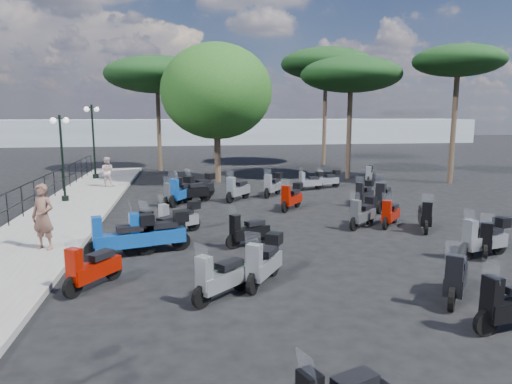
{
  "coord_description": "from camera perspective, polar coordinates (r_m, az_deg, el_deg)",
  "views": [
    {
      "loc": [
        -2.08,
        -13.36,
        3.75
      ],
      "look_at": [
        0.2,
        1.25,
        1.2
      ],
      "focal_mm": 32.0,
      "sensor_mm": 36.0,
      "label": 1
    }
  ],
  "objects": [
    {
      "name": "ground",
      "position": [
        14.03,
        -0.02,
        -5.72
      ],
      "size": [
        120.0,
        120.0,
        0.0
      ],
      "primitive_type": "plane",
      "color": "black",
      "rests_on": "ground"
    },
    {
      "name": "sidewalk",
      "position": [
        17.34,
        -23.45,
        -3.27
      ],
      "size": [
        3.0,
        30.0,
        0.15
      ],
      "primitive_type": "cube",
      "color": "slate",
      "rests_on": "ground"
    },
    {
      "name": "railing",
      "position": [
        17.38,
        -27.95,
        -0.82
      ],
      "size": [
        0.04,
        26.04,
        1.1
      ],
      "color": "black",
      "rests_on": "sidewalk"
    },
    {
      "name": "lamp_post_1",
      "position": [
        20.41,
        -23.09,
        4.57
      ],
      "size": [
        0.55,
        0.99,
        3.55
      ],
      "rotation": [
        0.0,
        0.0,
        -0.39
      ],
      "color": "black",
      "rests_on": "sidewalk"
    },
    {
      "name": "lamp_post_2",
      "position": [
        26.99,
        -19.67,
        6.52
      ],
      "size": [
        0.65,
        1.13,
        4.08
      ],
      "rotation": [
        0.0,
        0.0,
        -0.41
      ],
      "color": "black",
      "rests_on": "sidewalk"
    },
    {
      "name": "woman",
      "position": [
        13.41,
        -25.08,
        -2.83
      ],
      "size": [
        0.76,
        0.65,
        1.78
      ],
      "primitive_type": "imported",
      "rotation": [
        0.0,
        0.0,
        -0.41
      ],
      "color": "brown",
      "rests_on": "sidewalk"
    },
    {
      "name": "pedestrian_far",
      "position": [
        23.9,
        -18.15,
        2.42
      ],
      "size": [
        0.78,
        0.64,
        1.47
      ],
      "primitive_type": "imported",
      "rotation": [
        0.0,
        0.0,
        3.02
      ],
      "color": "beige",
      "rests_on": "sidewalk"
    },
    {
      "name": "scooter_1",
      "position": [
        10.55,
        -19.8,
        -9.01
      ],
      "size": [
        1.04,
        1.42,
        1.31
      ],
      "rotation": [
        0.0,
        0.0,
        2.54
      ],
      "color": "black",
      "rests_on": "ground"
    },
    {
      "name": "scooter_2",
      "position": [
        13.24,
        -11.77,
        -4.66
      ],
      "size": [
        1.35,
        1.34,
        1.43
      ],
      "rotation": [
        0.0,
        0.0,
        2.36
      ],
      "color": "black",
      "rests_on": "ground"
    },
    {
      "name": "scooter_3",
      "position": [
        12.66,
        -12.24,
        -5.05
      ],
      "size": [
        1.82,
        0.79,
        1.48
      ],
      "rotation": [
        0.0,
        0.0,
        1.84
      ],
      "color": "black",
      "rests_on": "ground"
    },
    {
      "name": "scooter_4",
      "position": [
        19.21,
        -9.3,
        0.08
      ],
      "size": [
        1.08,
        1.68,
        1.47
      ],
      "rotation": [
        0.0,
        0.0,
        2.64
      ],
      "color": "black",
      "rests_on": "ground"
    },
    {
      "name": "scooter_5",
      "position": [
        20.62,
        -7.08,
        0.72
      ],
      "size": [
        1.49,
        1.21,
        1.4
      ],
      "rotation": [
        0.0,
        0.0,
        2.22
      ],
      "color": "black",
      "rests_on": "ground"
    },
    {
      "name": "scooter_7",
      "position": [
        9.44,
        -4.43,
        -10.69
      ],
      "size": [
        1.28,
        1.18,
        1.31
      ],
      "rotation": [
        0.0,
        0.0,
        2.31
      ],
      "color": "black",
      "rests_on": "ground"
    },
    {
      "name": "scooter_8",
      "position": [
        10.19,
        1.03,
        -8.76
      ],
      "size": [
        1.06,
        1.51,
        1.36
      ],
      "rotation": [
        0.0,
        0.0,
        2.58
      ],
      "color": "black",
      "rests_on": "ground"
    },
    {
      "name": "scooter_9",
      "position": [
        14.57,
        -9.63,
        -3.3
      ],
      "size": [
        1.43,
        1.03,
        1.29
      ],
      "rotation": [
        0.0,
        0.0,
        2.15
      ],
      "color": "black",
      "rests_on": "ground"
    },
    {
      "name": "scooter_10",
      "position": [
        19.47,
        -8.24,
        0.07
      ],
      "size": [
        1.72,
        0.87,
        1.43
      ],
      "rotation": [
        0.0,
        0.0,
        1.94
      ],
      "color": "black",
      "rests_on": "ground"
    },
    {
      "name": "scooter_11",
      "position": [
        19.08,
        -9.93,
        -0.35
      ],
      "size": [
        1.17,
        1.21,
        1.26
      ],
      "rotation": [
        0.0,
        0.0,
        2.38
      ],
      "color": "black",
      "rests_on": "ground"
    },
    {
      "name": "scooter_13",
      "position": [
        10.19,
        23.68,
        -9.78
      ],
      "size": [
        1.15,
        1.45,
        1.39
      ],
      "rotation": [
        0.0,
        0.0,
        2.49
      ],
      "color": "black",
      "rests_on": "ground"
    },
    {
      "name": "scooter_14",
      "position": [
        13.05,
        -1.02,
        -4.96
      ],
      "size": [
        1.42,
        0.85,
        1.23
      ],
      "rotation": [
        0.0,
        0.0,
        2.05
      ],
      "color": "black",
      "rests_on": "ground"
    },
    {
      "name": "scooter_15",
      "position": [
        17.96,
        4.49,
        -0.67
      ],
      "size": [
        1.15,
        1.41,
        1.33
      ],
      "rotation": [
        0.0,
        0.0,
        2.49
      ],
      "color": "black",
      "rests_on": "ground"
    },
    {
      "name": "scooter_16",
      "position": [
        20.89,
        2.12,
        0.85
      ],
      "size": [
        1.11,
        1.47,
        1.35
      ],
      "rotation": [
        0.0,
        0.0,
        2.54
      ],
      "color": "black",
      "rests_on": "ground"
    },
    {
      "name": "scooter_17",
      "position": [
        19.77,
        -2.33,
        0.28
      ],
      "size": [
        1.2,
        1.43,
        1.4
      ],
      "rotation": [
        0.0,
        0.0,
        2.46
      ],
      "color": "black",
      "rests_on": "ground"
    },
    {
      "name": "scooter_18",
      "position": [
        9.27,
        29.38,
        -12.29
      ],
      "size": [
        1.67,
        0.58,
        1.34
      ],
      "rotation": [
        0.0,
        0.0,
        1.74
      ],
      "color": "black",
      "rests_on": "ground"
    },
    {
      "name": "scooter_19",
      "position": [
        13.44,
        26.65,
        -5.22
      ],
      "size": [
        1.68,
        0.72,
        1.36
      ],
      "rotation": [
        0.0,
        0.0,
        1.83
      ],
      "color": "black",
      "rests_on": "ground"
    },
    {
      "name": "scooter_20",
      "position": [
        15.56,
        13.21,
        -2.61
      ],
      "size": [
        1.3,
        1.18,
        1.28
      ],
      "rotation": [
        0.0,
        0.0,
        2.29
      ],
      "color": "black",
      "rests_on": "ground"
    },
    {
      "name": "scooter_21",
      "position": [
        15.76,
        20.36,
        -2.91
      ],
      "size": [
        0.85,
        1.54,
        1.31
      ],
      "rotation": [
        0.0,
        0.0,
        2.72
      ],
      "color": "black",
      "rests_on": "ground"
    },
    {
      "name": "scooter_22",
      "position": [
        18.41,
        15.59,
        -0.7
      ],
      "size": [
        1.2,
        1.58,
        1.48
      ],
      "rotation": [
        0.0,
        0.0,
        2.52
      ],
      "color": "black",
      "rests_on": "ground"
    },
    {
      "name": "scooter_23",
      "position": [
        22.68,
        6.81,
        1.34
      ],
      "size": [
        1.46,
        0.65,
        1.19
      ],
      "rotation": [
        0.0,
        0.0,
        1.85
      ],
      "color": "black",
      "rests_on": "ground"
    },
    {
      "name": "scooter_26",
      "position": [
        13.68,
        26.5,
        -5.29
      ],
      "size": [
        0.9,
        1.43,
        1.25
      ],
      "rotation": [
        0.0,
        0.0,
        2.64
      ],
      "color": "black",
      "rests_on": "ground"
    },
    {
      "name": "scooter_27",
      "position": [
        15.93,
        16.45,
        -2.67
      ],
      "size": [
        1.07,
        1.22,
        1.22
      ],
      "rotation": [
        0.0,
        0.0,
        2.43
      ],
      "color": "black",
      "rests_on": "ground"
    },
    {
      "name": "scooter_28",
      "position": [
        19.4,
        13.39,
        -0.19
      ],
      "size": [
        1.21,
        1.27,
        1.27
      ],
      "rotation": [
        0.0,
        0.0,
        2.39
      ],
      "color": "black",
      "rests_on": "ground"
    },
    {
      "name": "scooter_29",
      "position": [
        25.75,
        13.95,
        2.15
      ],
      "size": [
        0.84,
        1.4,
        1.2
      ],
      "rotation": [
        0.0,
        0.0,
        2.69
      ],
      "color": "black",
      "rests_on": "ground"
    },
    {
      "name": "scooter_30",
      "position": [
        12.48,
        -16.45,
        -5.45
      ],
      "size": [
        1.82,
        0.79,
        1.48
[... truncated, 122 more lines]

